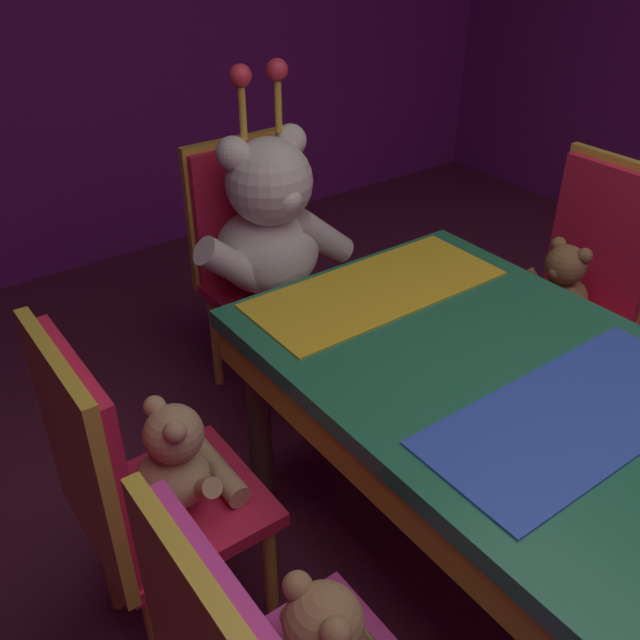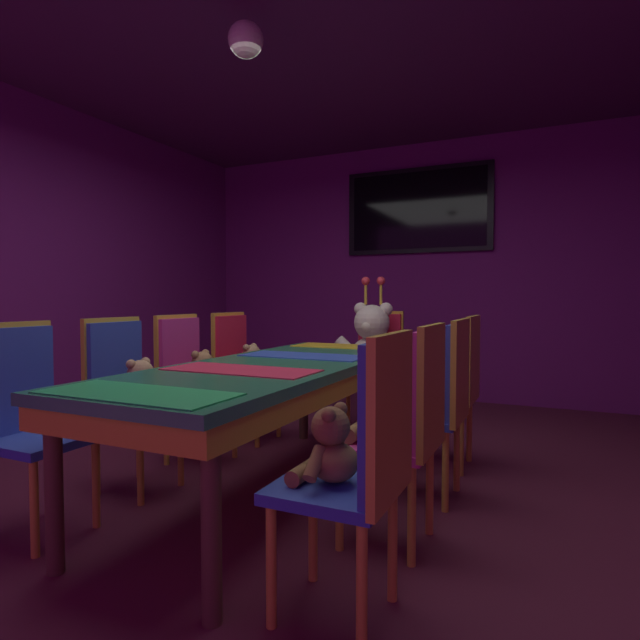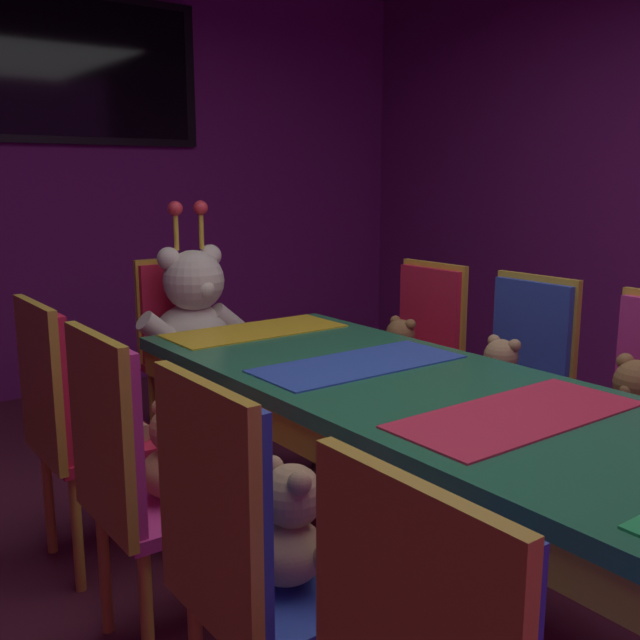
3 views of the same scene
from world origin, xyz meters
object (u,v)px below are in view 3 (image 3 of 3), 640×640
Objects in this scene: king_teddy_bear at (196,316)px; teddy_right_3 at (399,351)px; wall_tv at (77,68)px; chair_right_2 at (522,367)px; throne_chair at (182,335)px; chair_left_3 at (65,410)px; banquet_table at (428,413)px; teddy_left_2 at (177,457)px; teddy_right_2 at (499,376)px; teddy_left_3 at (106,406)px; chair_left_1 at (239,545)px; chair_left_2 at (130,464)px; chair_right_3 at (421,343)px; teddy_left_1 at (294,531)px; teddy_right_1 at (634,411)px.

teddy_right_3 is at bearing 45.19° from king_teddy_bear.
chair_right_2 is at bearing -72.61° from wall_tv.
throne_chair is (-0.87, 1.45, 0.00)m from chair_right_2.
king_teddy_bear reaches higher than chair_left_3.
chair_left_3 is (-0.87, 0.90, -0.06)m from banquet_table.
throne_chair is at bearing 90.00° from banquet_table.
teddy_left_2 is 1.46m from teddy_right_2.
wall_tv is (0.72, 2.21, 1.47)m from teddy_left_3.
king_teddy_bear is (-0.71, 0.70, 0.14)m from teddy_right_3.
teddy_left_2 is 0.19× the size of wall_tv.
chair_right_2 is (0.87, 0.32, -0.06)m from banquet_table.
chair_left_1 is 1.00× the size of chair_left_2.
chair_left_3 is at bearing 0.06° from chair_right_3.
teddy_left_3 is 1.02m from king_teddy_bear.
teddy_left_1 is at bearing 22.46° from teddy_right_2.
teddy_right_3 is (1.57, 1.18, -0.02)m from chair_left_1.
wall_tv is (-0.71, 2.21, 1.47)m from teddy_right_3.
chair_left_2 is (-0.02, 0.58, 0.00)m from chair_left_1.
teddy_left_3 is 1.03× the size of teddy_right_3.
teddy_left_3 is (-0.72, 0.90, -0.07)m from banquet_table.
king_teddy_bear reaches higher than chair_left_2.
teddy_right_2 is at bearing -75.34° from wall_tv.
throne_chair is (0.00, 1.77, -0.06)m from banquet_table.
chair_right_2 and chair_right_3 have the same top height.
chair_left_3 is at bearing 133.94° from banquet_table.
chair_right_3 is (0.85, 0.90, -0.06)m from banquet_table.
teddy_right_2 is (0.73, 0.32, -0.07)m from banquet_table.
teddy_right_3 is (1.58, 0.60, -0.02)m from chair_left_2.
wall_tv is at bearing 75.41° from teddy_left_2.
chair_right_2 is at bearing 34.16° from king_teddy_bear.
teddy_left_2 is at bearing -22.23° from teddy_right_1.
wall_tv is at bearing 180.00° from throne_chair.
chair_right_2 reaches higher than banquet_table.
teddy_right_2 is at bearing 26.67° from throne_chair.
chair_right_3 is (1.73, 0.60, 0.00)m from chair_left_2.
king_teddy_bear is (0.00, -0.17, 0.12)m from throne_chair.
teddy_left_2 is at bearing -26.43° from throne_chair.
chair_left_1 is at bearing 37.01° from teddy_right_3.
teddy_left_3 is (0.14, 0.00, -0.02)m from chair_left_3.
chair_right_3 is (1.57, 0.00, 0.02)m from teddy_left_3.
teddy_left_2 is 1.69m from chair_right_3.
chair_right_2 is at bearing 92.17° from chair_right_3.
banquet_table and teddy_left_3 have the same top height.
chair_left_2 is at bearing -90.82° from chair_left_3.
teddy_right_2 is (1.60, 0.02, -0.02)m from chair_left_2.
chair_left_1 is (-0.86, -0.28, -0.06)m from banquet_table.
chair_left_2 is 1.57m from king_teddy_bear.
teddy_left_3 is at bearing -21.85° from teddy_right_2.
chair_right_2 reaches higher than teddy_right_2.
teddy_right_3 is at bearing -87.88° from teddy_right_2.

